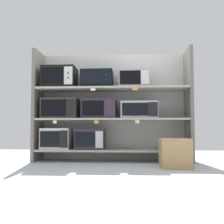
{
  "coord_description": "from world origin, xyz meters",
  "views": [
    {
      "loc": [
        0.26,
        -4.12,
        0.52
      ],
      "look_at": [
        0.0,
        0.0,
        0.76
      ],
      "focal_mm": 42.55,
      "sensor_mm": 36.0,
      "label": 1
    }
  ],
  "objects_px": {
    "microwave_4": "(139,110)",
    "microwave_6": "(97,79)",
    "microwave_1": "(90,139)",
    "microwave_5": "(60,78)",
    "microwave_2": "(61,109)",
    "microwave_3": "(99,109)",
    "microwave_0": "(57,139)",
    "microwave_7": "(134,79)",
    "shipping_carton": "(175,153)"
  },
  "relations": [
    {
      "from": "microwave_1",
      "to": "microwave_5",
      "type": "relative_size",
      "value": 0.87
    },
    {
      "from": "microwave_3",
      "to": "microwave_4",
      "type": "bearing_deg",
      "value": 0.01
    },
    {
      "from": "shipping_carton",
      "to": "microwave_4",
      "type": "bearing_deg",
      "value": 126.75
    },
    {
      "from": "microwave_1",
      "to": "microwave_7",
      "type": "height_order",
      "value": "microwave_7"
    },
    {
      "from": "microwave_2",
      "to": "microwave_3",
      "type": "bearing_deg",
      "value": 0.01
    },
    {
      "from": "microwave_3",
      "to": "microwave_7",
      "type": "height_order",
      "value": "microwave_7"
    },
    {
      "from": "microwave_5",
      "to": "microwave_3",
      "type": "bearing_deg",
      "value": -0.01
    },
    {
      "from": "microwave_1",
      "to": "microwave_4",
      "type": "xyz_separation_m",
      "value": [
        0.76,
        -0.0,
        0.45
      ]
    },
    {
      "from": "microwave_2",
      "to": "microwave_3",
      "type": "height_order",
      "value": "microwave_2"
    },
    {
      "from": "microwave_6",
      "to": "microwave_0",
      "type": "bearing_deg",
      "value": 179.99
    },
    {
      "from": "microwave_1",
      "to": "shipping_carton",
      "type": "bearing_deg",
      "value": -26.27
    },
    {
      "from": "microwave_0",
      "to": "microwave_5",
      "type": "xyz_separation_m",
      "value": [
        0.03,
        0.0,
        0.96
      ]
    },
    {
      "from": "microwave_7",
      "to": "shipping_carton",
      "type": "relative_size",
      "value": 1.22
    },
    {
      "from": "microwave_3",
      "to": "shipping_carton",
      "type": "bearing_deg",
      "value": -29.17
    },
    {
      "from": "microwave_6",
      "to": "microwave_3",
      "type": "bearing_deg",
      "value": -0.07
    },
    {
      "from": "microwave_0",
      "to": "microwave_4",
      "type": "xyz_separation_m",
      "value": [
        1.29,
        -0.0,
        0.44
      ]
    },
    {
      "from": "microwave_3",
      "to": "microwave_5",
      "type": "xyz_separation_m",
      "value": [
        -0.64,
        0.0,
        0.5
      ]
    },
    {
      "from": "microwave_0",
      "to": "microwave_5",
      "type": "relative_size",
      "value": 0.87
    },
    {
      "from": "microwave_2",
      "to": "microwave_5",
      "type": "relative_size",
      "value": 1.08
    },
    {
      "from": "microwave_4",
      "to": "microwave_6",
      "type": "distance_m",
      "value": 0.81
    },
    {
      "from": "microwave_3",
      "to": "microwave_4",
      "type": "relative_size",
      "value": 0.93
    },
    {
      "from": "microwave_1",
      "to": "microwave_2",
      "type": "height_order",
      "value": "microwave_2"
    },
    {
      "from": "microwave_4",
      "to": "microwave_6",
      "type": "bearing_deg",
      "value": -179.99
    },
    {
      "from": "microwave_7",
      "to": "microwave_6",
      "type": "bearing_deg",
      "value": -180.0
    },
    {
      "from": "microwave_2",
      "to": "microwave_7",
      "type": "bearing_deg",
      "value": 0.01
    },
    {
      "from": "microwave_0",
      "to": "microwave_2",
      "type": "relative_size",
      "value": 0.8
    },
    {
      "from": "microwave_2",
      "to": "microwave_4",
      "type": "height_order",
      "value": "microwave_2"
    },
    {
      "from": "microwave_6",
      "to": "shipping_carton",
      "type": "bearing_deg",
      "value": -28.38
    },
    {
      "from": "microwave_6",
      "to": "shipping_carton",
      "type": "distance_m",
      "value": 1.65
    },
    {
      "from": "microwave_2",
      "to": "shipping_carton",
      "type": "distance_m",
      "value": 1.88
    },
    {
      "from": "microwave_2",
      "to": "microwave_6",
      "type": "relative_size",
      "value": 1.13
    },
    {
      "from": "microwave_5",
      "to": "shipping_carton",
      "type": "relative_size",
      "value": 1.35
    },
    {
      "from": "microwave_3",
      "to": "microwave_4",
      "type": "distance_m",
      "value": 0.62
    },
    {
      "from": "microwave_1",
      "to": "microwave_4",
      "type": "bearing_deg",
      "value": -0.01
    },
    {
      "from": "shipping_carton",
      "to": "microwave_3",
      "type": "bearing_deg",
      "value": 150.83
    },
    {
      "from": "microwave_1",
      "to": "microwave_3",
      "type": "distance_m",
      "value": 0.49
    },
    {
      "from": "microwave_2",
      "to": "shipping_carton",
      "type": "bearing_deg",
      "value": -19.45
    },
    {
      "from": "microwave_4",
      "to": "microwave_1",
      "type": "bearing_deg",
      "value": 179.99
    },
    {
      "from": "microwave_5",
      "to": "shipping_carton",
      "type": "bearing_deg",
      "value": -19.24
    },
    {
      "from": "microwave_4",
      "to": "microwave_7",
      "type": "bearing_deg",
      "value": -179.98
    },
    {
      "from": "shipping_carton",
      "to": "microwave_2",
      "type": "bearing_deg",
      "value": 160.55
    },
    {
      "from": "microwave_6",
      "to": "microwave_4",
      "type": "bearing_deg",
      "value": 0.01
    },
    {
      "from": "microwave_0",
      "to": "microwave_1",
      "type": "bearing_deg",
      "value": 0.01
    },
    {
      "from": "microwave_6",
      "to": "microwave_5",
      "type": "bearing_deg",
      "value": 179.99
    },
    {
      "from": "microwave_2",
      "to": "microwave_3",
      "type": "distance_m",
      "value": 0.62
    },
    {
      "from": "microwave_5",
      "to": "microwave_7",
      "type": "xyz_separation_m",
      "value": [
        1.17,
        -0.0,
        -0.03
      ]
    },
    {
      "from": "microwave_4",
      "to": "shipping_carton",
      "type": "xyz_separation_m",
      "value": [
        0.44,
        -0.59,
        -0.6
      ]
    },
    {
      "from": "microwave_1",
      "to": "microwave_5",
      "type": "distance_m",
      "value": 1.08
    },
    {
      "from": "microwave_4",
      "to": "shipping_carton",
      "type": "relative_size",
      "value": 1.47
    },
    {
      "from": "microwave_2",
      "to": "shipping_carton",
      "type": "xyz_separation_m",
      "value": [
        1.67,
        -0.59,
        -0.63
      ]
    }
  ]
}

